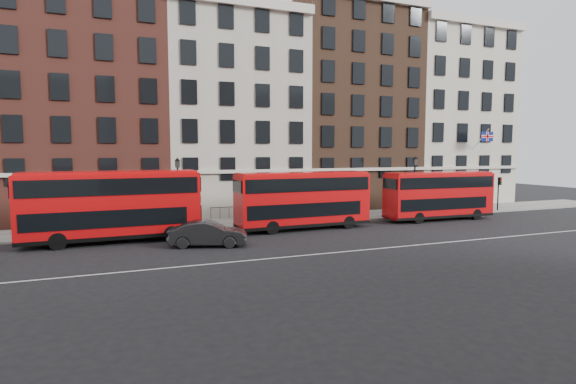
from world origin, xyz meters
name	(u,v)px	position (x,y,z in m)	size (l,w,h in m)	color
ground	(304,247)	(0.00, 0.00, 0.00)	(120.00, 120.00, 0.00)	black
pavement	(254,222)	(0.00, 10.50, 0.07)	(80.00, 5.00, 0.15)	gray
kerb	(264,226)	(0.00, 8.00, 0.08)	(80.00, 0.30, 0.16)	gray
road_centre_line	(318,254)	(0.00, -2.00, 0.01)	(70.00, 0.12, 0.01)	white
building_terrace	(228,107)	(-0.31, 17.88, 10.24)	(64.00, 11.95, 22.00)	#BAB3A1
bus_b	(112,204)	(-11.06, 6.02, 2.50)	(11.15, 2.94, 4.66)	red
bus_c	(303,199)	(2.48, 6.02, 2.34)	(10.47, 2.84, 4.37)	red
bus_d	(439,194)	(15.26, 6.02, 2.23)	(9.97, 2.60, 4.17)	red
car_front	(208,234)	(-5.49, 2.51, 0.79)	(1.68, 4.82, 1.59)	black
lamp_post_left	(178,189)	(-6.36, 9.27, 3.08)	(0.44, 0.44, 5.33)	black
lamp_post_right	(415,183)	(14.49, 8.35, 3.08)	(0.44, 0.44, 5.33)	black
traffic_light	(499,187)	(24.35, 8.10, 2.45)	(0.25, 0.45, 3.27)	black
iron_railings	(247,212)	(0.00, 12.70, 0.65)	(6.60, 0.06, 1.00)	black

